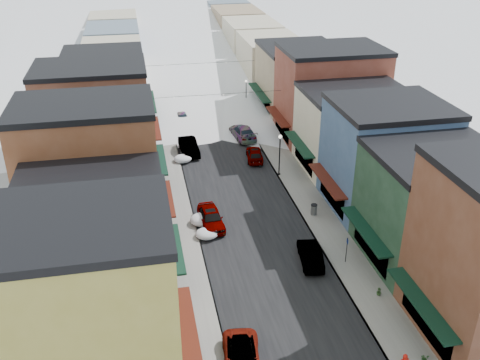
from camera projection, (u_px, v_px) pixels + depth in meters
name	position (u px, v px, depth m)	size (l,w,h in m)	color
road	(196.00, 94.00, 84.65)	(10.00, 160.00, 0.01)	black
sidewalk_left	(154.00, 96.00, 83.46)	(3.20, 160.00, 0.15)	gray
sidewalk_right	(237.00, 91.00, 85.78)	(3.20, 160.00, 0.15)	gray
curb_left	(164.00, 96.00, 83.73)	(0.10, 160.00, 0.15)	slate
curb_right	(228.00, 92.00, 85.51)	(0.10, 160.00, 0.15)	slate
bldg_l_yellow	(87.00, 304.00, 30.72)	(11.30, 8.70, 11.50)	#AEA040
bldg_l_cream	(95.00, 239.00, 38.61)	(11.30, 8.20, 9.50)	beige
bldg_l_brick_near	(91.00, 173.00, 44.85)	(12.30, 8.20, 12.50)	brown
bldg_l_grayblue	(102.00, 152.00, 53.17)	(11.30, 9.20, 9.00)	slate
bldg_l_brick_far	(94.00, 113.00, 60.42)	(13.30, 9.20, 11.00)	brown
bldg_l_tan	(106.00, 91.00, 69.57)	(11.30, 11.20, 10.00)	tan
bldg_r_green	(433.00, 207.00, 42.82)	(11.30, 9.20, 9.50)	#1C3B26
bldg_r_blue	(385.00, 156.00, 50.47)	(11.30, 9.20, 10.50)	#37547E
bldg_r_cream	(353.00, 129.00, 58.78)	(12.30, 9.20, 9.00)	beige
bldg_r_brick_far	(330.00, 93.00, 66.18)	(13.30, 9.20, 11.50)	maroon
bldg_r_tan	(298.00, 79.00, 75.21)	(11.30, 11.20, 9.50)	#927E60
distant_blocks	(181.00, 38.00, 102.99)	(34.00, 55.00, 8.00)	gray
overhead_cables	(207.00, 77.00, 70.92)	(16.40, 15.04, 0.04)	black
car_white_suv	(242.00, 359.00, 33.69)	(2.34, 5.08, 1.41)	silver
car_silver_sedan	(211.00, 218.00, 48.91)	(1.99, 4.96, 1.69)	#AEB2B7
car_dark_hatch	(189.00, 147.00, 63.62)	(1.82, 5.23, 1.72)	black
car_silver_wagon	(182.00, 119.00, 72.78)	(1.88, 4.64, 1.35)	gray
car_green_sedan	(310.00, 254.00, 43.83)	(1.59, 4.57, 1.51)	black
car_gray_suv	(255.00, 154.00, 61.94)	(1.80, 4.47, 1.52)	gray
car_black_sedan	(243.00, 132.00, 67.87)	(2.37, 5.84, 1.69)	black
car_lane_silver	(200.00, 109.00, 76.14)	(1.74, 4.33, 1.48)	#9EA0A6
car_lane_white	(204.00, 77.00, 90.73)	(2.40, 5.19, 1.44)	silver
fire_hydrant	(405.00, 360.00, 33.79)	(0.51, 0.39, 0.87)	red
parking_sign	(347.00, 248.00, 43.34)	(0.06, 0.32, 2.32)	black
trash_can	(314.00, 209.00, 50.61)	(0.61, 0.61, 1.04)	#585B5D
streetlamp_near	(280.00, 150.00, 57.21)	(0.39, 0.39, 4.64)	black
streetlamp_far	(246.00, 90.00, 77.26)	(0.35, 0.35, 4.15)	black
planter_near	(424.00, 358.00, 34.09)	(0.50, 0.44, 0.56)	#2D5C29
planter_far	(379.00, 292.00, 40.01)	(0.35, 0.35, 0.62)	#2D4D23
snow_pile_near	(207.00, 233.00, 47.37)	(2.08, 2.48, 0.88)	white
snow_pile_mid	(203.00, 219.00, 49.38)	(2.49, 2.73, 1.05)	white
snow_pile_far	(183.00, 158.00, 61.64)	(2.10, 2.49, 0.89)	white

